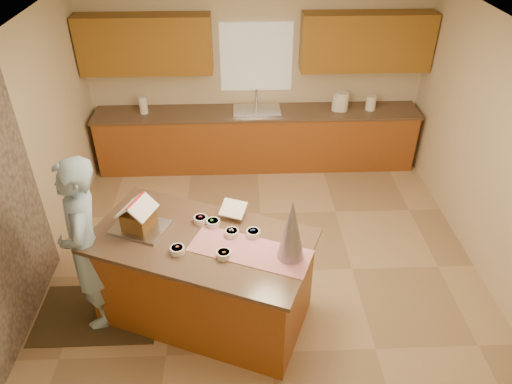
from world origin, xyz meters
TOP-DOWN VIEW (x-y plane):
  - floor at (0.00, 0.00)m, footprint 5.50×5.50m
  - ceiling at (0.00, 0.00)m, footprint 5.50×5.50m
  - wall_back at (0.00, 2.75)m, footprint 5.50×5.50m
  - wall_left at (-2.50, 0.00)m, footprint 5.50×5.50m
  - wall_right at (2.50, 0.00)m, footprint 5.50×5.50m
  - window_curtain at (0.00, 2.72)m, footprint 1.05×0.03m
  - back_counter_base at (0.00, 2.45)m, footprint 4.80×0.60m
  - back_counter_top at (0.00, 2.45)m, footprint 4.85×0.63m
  - upper_cabinet_left at (-1.55, 2.57)m, footprint 1.85×0.35m
  - upper_cabinet_right at (1.55, 2.57)m, footprint 1.85×0.35m
  - sink at (0.00, 2.45)m, footprint 0.70×0.45m
  - faucet at (0.00, 2.63)m, footprint 0.03×0.03m
  - island_base at (-0.66, -0.61)m, footprint 2.25×1.69m
  - island_top at (-0.66, -0.61)m, footprint 2.36×1.81m
  - table_runner at (-0.19, -0.80)m, footprint 1.19×0.80m
  - baking_tray at (-1.25, -0.43)m, footprint 0.62×0.55m
  - cookbook at (-0.35, -0.28)m, footprint 0.30×0.27m
  - tinsel_tree at (0.17, -0.89)m, footprint 0.32×0.32m
  - rug at (-1.81, -0.58)m, footprint 1.28×0.83m
  - boy at (-1.76, -0.58)m, footprint 0.58×0.76m
  - canister_a at (1.20, 2.45)m, footprint 0.17×0.17m
  - canister_b at (1.26, 2.45)m, footprint 0.19×0.19m
  - canister_c at (1.70, 2.45)m, footprint 0.15×0.15m
  - paper_towel at (-1.67, 2.45)m, footprint 0.12×0.12m
  - gingerbread_house at (-1.25, -0.43)m, footprint 0.40×0.41m
  - candy_bowls at (-0.50, -0.60)m, footprint 0.83×0.66m

SIDE VIEW (x-z plane):
  - floor at x=0.00m, z-range 0.00..0.00m
  - rug at x=-1.81m, z-range 0.00..0.01m
  - back_counter_base at x=0.00m, z-range 0.00..0.88m
  - island_base at x=-0.66m, z-range 0.00..0.99m
  - sink at x=0.00m, z-range 0.83..0.95m
  - back_counter_top at x=0.00m, z-range 0.88..0.92m
  - boy at x=-1.76m, z-range 0.01..1.90m
  - island_top at x=-0.66m, z-range 0.99..1.03m
  - canister_c at x=1.70m, z-range 0.92..1.13m
  - table_runner at x=-0.19m, z-range 1.03..1.04m
  - canister_a at x=1.20m, z-range 0.92..1.15m
  - baking_tray at x=-1.25m, z-range 1.03..1.06m
  - paper_towel at x=-1.67m, z-range 0.92..1.18m
  - canister_b at x=1.26m, z-range 0.92..1.20m
  - faucet at x=0.00m, z-range 0.92..1.20m
  - candy_bowls at x=-0.50m, z-range 1.03..1.09m
  - cookbook at x=-0.35m, z-range 1.08..1.18m
  - gingerbread_house at x=-1.25m, z-range 1.02..1.33m
  - tinsel_tree at x=0.17m, z-range 1.03..1.65m
  - wall_back at x=0.00m, z-range 1.35..1.35m
  - wall_left at x=-2.50m, z-range 1.35..1.35m
  - wall_right at x=2.50m, z-range 1.35..1.35m
  - window_curtain at x=0.00m, z-range 1.15..2.15m
  - upper_cabinet_left at x=-1.55m, z-range 1.50..2.30m
  - upper_cabinet_right at x=1.55m, z-range 1.50..2.30m
  - ceiling at x=0.00m, z-range 2.70..2.70m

